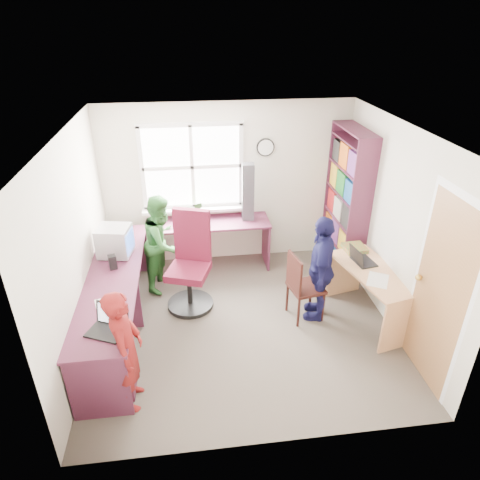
{
  "coord_description": "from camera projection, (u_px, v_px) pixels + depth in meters",
  "views": [
    {
      "loc": [
        -0.58,
        -4.19,
        3.43
      ],
      "look_at": [
        0.0,
        0.25,
        1.05
      ],
      "focal_mm": 32.0,
      "sensor_mm": 36.0,
      "label": 1
    }
  ],
  "objects": [
    {
      "name": "potted_plant",
      "position": [
        197.0,
        212.0,
        6.15
      ],
      "size": [
        0.18,
        0.15,
        0.31
      ],
      "primitive_type": "imported",
      "rotation": [
        0.0,
        0.0,
        -0.07
      ],
      "color": "#2A6829",
      "rests_on": "l_desk"
    },
    {
      "name": "right_desk",
      "position": [
        372.0,
        284.0,
        5.21
      ],
      "size": [
        0.81,
        1.31,
        0.7
      ],
      "rotation": [
        0.0,
        0.0,
        0.22
      ],
      "color": "#EDAD76",
      "rests_on": "ground"
    },
    {
      "name": "wooden_chair",
      "position": [
        301.0,
        285.0,
        5.24
      ],
      "size": [
        0.46,
        0.46,
        0.9
      ],
      "rotation": [
        0.0,
        0.0,
        0.2
      ],
      "color": "#321510",
      "rests_on": "ground"
    },
    {
      "name": "laptop_right",
      "position": [
        361.0,
        259.0,
        5.26
      ],
      "size": [
        0.3,
        0.35,
        0.21
      ],
      "rotation": [
        0.0,
        0.0,
        1.74
      ],
      "color": "black",
      "rests_on": "right_desk"
    },
    {
      "name": "room",
      "position": [
        243.0,
        233.0,
        4.86
      ],
      "size": [
        3.64,
        3.44,
        2.44
      ],
      "color": "#473F38",
      "rests_on": "ground"
    },
    {
      "name": "person_red",
      "position": [
        126.0,
        350.0,
        3.99
      ],
      "size": [
        0.31,
        0.48,
        1.3
      ],
      "primitive_type": "imported",
      "rotation": [
        0.0,
        0.0,
        1.56
      ],
      "color": "maroon",
      "rests_on": "ground"
    },
    {
      "name": "speaker_a",
      "position": [
        113.0,
        262.0,
        5.04
      ],
      "size": [
        0.11,
        0.11,
        0.17
      ],
      "rotation": [
        0.0,
        0.0,
        0.31
      ],
      "color": "black",
      "rests_on": "l_desk"
    },
    {
      "name": "speaker_b",
      "position": [
        123.0,
        242.0,
        5.46
      ],
      "size": [
        0.1,
        0.1,
        0.19
      ],
      "rotation": [
        0.0,
        0.0,
        -0.02
      ],
      "color": "black",
      "rests_on": "l_desk"
    },
    {
      "name": "paper_a",
      "position": [
        107.0,
        306.0,
        4.42
      ],
      "size": [
        0.31,
        0.37,
        0.0
      ],
      "rotation": [
        0.0,
        0.0,
        0.27
      ],
      "color": "white",
      "rests_on": "l_desk"
    },
    {
      "name": "bookshelf",
      "position": [
        346.0,
        206.0,
        6.1
      ],
      "size": [
        0.3,
        1.02,
        2.1
      ],
      "color": "#59233B",
      "rests_on": "ground"
    },
    {
      "name": "cd_tower",
      "position": [
        248.0,
        192.0,
        6.1
      ],
      "size": [
        0.18,
        0.16,
        0.84
      ],
      "rotation": [
        0.0,
        0.0,
        -0.05
      ],
      "color": "black",
      "rests_on": "l_desk"
    },
    {
      "name": "game_box",
      "position": [
        354.0,
        248.0,
        5.56
      ],
      "size": [
        0.29,
        0.29,
        0.06
      ],
      "rotation": [
        0.0,
        0.0,
        0.06
      ],
      "color": "red",
      "rests_on": "right_desk"
    },
    {
      "name": "person_navy",
      "position": [
        321.0,
        269.0,
        5.19
      ],
      "size": [
        0.58,
        0.88,
        1.38
      ],
      "primitive_type": "imported",
      "rotation": [
        0.0,
        0.0,
        -1.9
      ],
      "color": "#161644",
      "rests_on": "ground"
    },
    {
      "name": "paper_b",
      "position": [
        378.0,
        280.0,
        4.94
      ],
      "size": [
        0.35,
        0.39,
        0.0
      ],
      "rotation": [
        0.0,
        0.0,
        -0.51
      ],
      "color": "white",
      "rests_on": "right_desk"
    },
    {
      "name": "l_desk",
      "position": [
        129.0,
        317.0,
        4.74
      ],
      "size": [
        2.38,
        2.95,
        0.75
      ],
      "color": "#59233B",
      "rests_on": "ground"
    },
    {
      "name": "laptop_left",
      "position": [
        109.0,
        324.0,
        4.08
      ],
      "size": [
        0.43,
        0.4,
        0.24
      ],
      "rotation": [
        0.0,
        0.0,
        -0.42
      ],
      "color": "black",
      "rests_on": "l_desk"
    },
    {
      "name": "person_green",
      "position": [
        163.0,
        243.0,
        5.8
      ],
      "size": [
        0.73,
        0.81,
        1.36
      ],
      "primitive_type": "imported",
      "rotation": [
        0.0,
        0.0,
        1.16
      ],
      "color": "#2F712D",
      "rests_on": "ground"
    },
    {
      "name": "swivel_chair",
      "position": [
        190.0,
        267.0,
        5.49
      ],
      "size": [
        0.76,
        0.76,
        1.29
      ],
      "rotation": [
        0.0,
        0.0,
        -0.33
      ],
      "color": "black",
      "rests_on": "ground"
    },
    {
      "name": "crt_monitor",
      "position": [
        115.0,
        241.0,
        5.28
      ],
      "size": [
        0.44,
        0.41,
        0.38
      ],
      "rotation": [
        0.0,
        0.0,
        -0.19
      ],
      "color": "#BCBCC1",
      "rests_on": "l_desk"
    }
  ]
}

